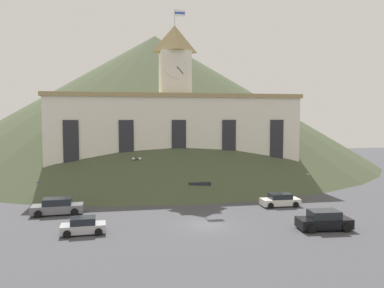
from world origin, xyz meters
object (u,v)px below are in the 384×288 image
object	(u,v)px
car_black_suv	(324,221)
car_white_taxi	(280,200)
car_gray_pickup	(57,207)
car_silver_hatch	(83,226)
street_lamp_far_right	(226,168)
car_blue_van	(199,190)
pedestrian	(170,191)
street_lamp_far_left	(137,167)

from	to	relation	value
car_black_suv	car_white_taxi	world-z (taller)	car_black_suv
car_gray_pickup	car_silver_hatch	world-z (taller)	car_gray_pickup
street_lamp_far_right	car_silver_hatch	world-z (taller)	street_lamp_far_right
car_gray_pickup	car_blue_van	distance (m)	17.46
car_black_suv	pedestrian	xyz separation A→B (m)	(-12.48, 15.97, 0.11)
car_white_taxi	car_silver_hatch	distance (m)	22.64
car_silver_hatch	pedestrian	distance (m)	16.31
street_lamp_far_left	pedestrian	size ratio (longest dim) A/B	2.88
street_lamp_far_left	car_white_taxi	world-z (taller)	street_lamp_far_left
car_white_taxi	car_silver_hatch	size ratio (longest dim) A/B	1.13
car_gray_pickup	car_silver_hatch	bearing A→B (deg)	111.54
street_lamp_far_left	car_blue_van	world-z (taller)	street_lamp_far_left
car_gray_pickup	car_silver_hatch	distance (m)	8.28
car_gray_pickup	car_blue_van	bearing A→B (deg)	-164.76
car_black_suv	street_lamp_far_right	bearing A→B (deg)	104.88
street_lamp_far_right	car_silver_hatch	bearing A→B (deg)	-135.98
car_black_suv	car_gray_pickup	world-z (taller)	car_black_suv
street_lamp_far_right	car_black_suv	bearing A→B (deg)	-78.79
street_lamp_far_right	car_gray_pickup	bearing A→B (deg)	-155.40
car_blue_van	car_silver_hatch	size ratio (longest dim) A/B	1.28
street_lamp_far_right	car_silver_hatch	distance (m)	25.02
car_black_suv	car_silver_hatch	size ratio (longest dim) A/B	1.26
street_lamp_far_right	car_gray_pickup	distance (m)	23.61
car_white_taxi	car_silver_hatch	xyz separation A→B (m)	(-21.61, -6.72, -0.00)
street_lamp_far_left	car_gray_pickup	xyz separation A→B (m)	(-8.78, -9.78, -2.79)
car_black_suv	car_blue_van	xyz separation A→B (m)	(-8.74, 15.65, 0.13)
car_black_suv	car_gray_pickup	bearing A→B (deg)	161.79
street_lamp_far_right	pedestrian	xyz separation A→B (m)	(-8.53, -3.97, -2.23)
street_lamp_far_right	car_blue_van	size ratio (longest dim) A/B	0.83
street_lamp_far_right	car_gray_pickup	size ratio (longest dim) A/B	0.79
car_silver_hatch	car_black_suv	bearing A→B (deg)	169.85
street_lamp_far_right	street_lamp_far_left	bearing A→B (deg)	-180.00
car_white_taxi	car_gray_pickup	bearing A→B (deg)	178.73
car_blue_van	car_silver_hatch	xyz separation A→B (m)	(-13.12, -13.01, -0.27)
street_lamp_far_left	street_lamp_far_right	world-z (taller)	street_lamp_far_left
street_lamp_far_right	car_gray_pickup	xyz separation A→B (m)	(-21.36, -9.78, -2.36)
street_lamp_far_left	car_gray_pickup	bearing A→B (deg)	-131.93
car_black_suv	pedestrian	size ratio (longest dim) A/B	2.92
street_lamp_far_right	car_blue_van	distance (m)	6.79
car_gray_pickup	street_lamp_far_left	bearing A→B (deg)	-135.01
car_white_taxi	car_gray_pickup	distance (m)	25.08
street_lamp_far_left	pedestrian	world-z (taller)	street_lamp_far_left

